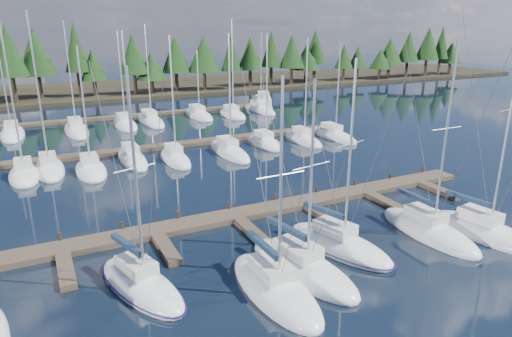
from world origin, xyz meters
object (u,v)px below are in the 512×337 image
main_dock (238,219)px  front_sailboat_3 (302,267)px  front_sailboat_1 (141,285)px  front_sailboat_2 (275,288)px  front_sailboat_5 (428,230)px  front_sailboat_6 (483,231)px  motor_yacht_right (263,106)px  front_sailboat_4 (339,244)px

main_dock → front_sailboat_3: size_ratio=3.64×
front_sailboat_1 → front_sailboat_2: 7.32m
front_sailboat_5 → front_sailboat_6: bearing=-29.0°
front_sailboat_3 → front_sailboat_5: 10.47m
front_sailboat_5 → motor_yacht_right: bearing=76.3°
front_sailboat_1 → front_sailboat_2: bearing=-28.9°
front_sailboat_4 → front_sailboat_5: 6.87m
main_dock → front_sailboat_5: 13.44m
front_sailboat_6 → motor_yacht_right: 50.05m
front_sailboat_1 → front_sailboat_3: (8.90, -2.32, -0.01)m
front_sailboat_2 → main_dock: bearing=78.0°
front_sailboat_1 → front_sailboat_5: size_ratio=0.94×
front_sailboat_1 → motor_yacht_right: front_sailboat_1 is taller
front_sailboat_1 → front_sailboat_4: size_ratio=1.00×
front_sailboat_4 → front_sailboat_6: (10.06, -2.84, 0.03)m
front_sailboat_6 → front_sailboat_3: bearing=174.1°
front_sailboat_2 → front_sailboat_6: 16.22m
front_sailboat_2 → front_sailboat_3: bearing=26.0°
front_sailboat_1 → front_sailboat_3: bearing=-14.6°
front_sailboat_1 → front_sailboat_5: (19.36, -1.93, 0.00)m
main_dock → front_sailboat_4: bearing=-58.5°
motor_yacht_right → front_sailboat_5: bearing=-103.7°
front_sailboat_1 → front_sailboat_4: bearing=-4.1°
front_sailboat_4 → motor_yacht_right: front_sailboat_4 is taller
main_dock → front_sailboat_6: size_ratio=2.75×
front_sailboat_1 → front_sailboat_2: size_ratio=1.03×
main_dock → front_sailboat_5: front_sailboat_5 is taller
front_sailboat_2 → motor_yacht_right: bearing=63.5°
front_sailboat_4 → front_sailboat_6: front_sailboat_6 is taller
front_sailboat_4 → front_sailboat_5: bearing=-8.7°
front_sailboat_3 → main_dock: bearing=93.4°
front_sailboat_3 → front_sailboat_6: 13.80m
front_sailboat_2 → front_sailboat_4: (6.15, 2.64, 0.00)m
front_sailboat_3 → front_sailboat_5: size_ratio=0.88×
main_dock → front_sailboat_3: front_sailboat_3 is taller
front_sailboat_6 → main_dock: bearing=145.9°
front_sailboat_4 → front_sailboat_5: front_sailboat_5 is taller
front_sailboat_6 → motor_yacht_right: front_sailboat_6 is taller
front_sailboat_6 → motor_yacht_right: bearing=80.4°
main_dock → front_sailboat_2: size_ratio=3.52×
front_sailboat_3 → motor_yacht_right: front_sailboat_3 is taller
front_sailboat_2 → motor_yacht_right: 54.93m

